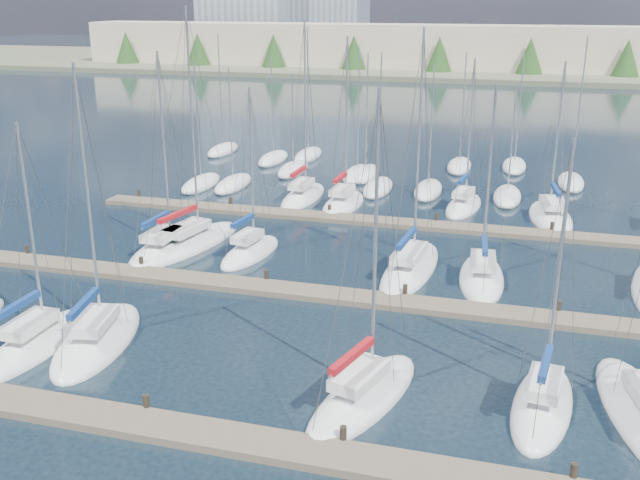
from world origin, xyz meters
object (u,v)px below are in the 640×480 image
(sailboat_h, at_px, (166,250))
(sailboat_p, at_px, (464,206))
(sailboat_c, at_px, (97,340))
(sailboat_q, at_px, (551,217))
(sailboat_b, at_px, (37,343))
(sailboat_i, at_px, (192,243))
(sailboat_l, at_px, (482,278))
(sailboat_e, at_px, (542,405))
(sailboat_d, at_px, (364,396))
(sailboat_o, at_px, (343,204))
(sailboat_n, at_px, (303,196))
(sailboat_j, at_px, (250,252))
(sailboat_k, at_px, (410,269))

(sailboat_h, height_order, sailboat_p, sailboat_h)
(sailboat_c, height_order, sailboat_q, sailboat_c)
(sailboat_b, xyz_separation_m, sailboat_i, (0.76, 15.18, 0.01))
(sailboat_p, bearing_deg, sailboat_l, -73.39)
(sailboat_e, bearing_deg, sailboat_h, 158.57)
(sailboat_d, relative_size, sailboat_o, 0.97)
(sailboat_c, xyz_separation_m, sailboat_e, (20.36, -0.27, 0.01))
(sailboat_n, height_order, sailboat_p, sailboat_n)
(sailboat_n, relative_size, sailboat_i, 0.94)
(sailboat_d, relative_size, sailboat_l, 1.11)
(sailboat_p, bearing_deg, sailboat_h, -130.85)
(sailboat_j, xyz_separation_m, sailboat_i, (-4.40, 0.65, -0.00))
(sailboat_j, distance_m, sailboat_p, 18.97)
(sailboat_b, relative_size, sailboat_o, 0.82)
(sailboat_d, xyz_separation_m, sailboat_q, (7.99, 28.36, -0.01))
(sailboat_j, height_order, sailboat_h, sailboat_h)
(sailboat_k, xyz_separation_m, sailboat_o, (-7.28, 12.68, 0.01))
(sailboat_n, height_order, sailboat_l, sailboat_n)
(sailboat_d, bearing_deg, sailboat_i, 150.33)
(sailboat_n, distance_m, sailboat_j, 13.76)
(sailboat_j, height_order, sailboat_i, sailboat_i)
(sailboat_d, xyz_separation_m, sailboat_k, (-0.41, 14.89, -0.00))
(sailboat_l, distance_m, sailboat_e, 13.68)
(sailboat_h, xyz_separation_m, sailboat_p, (17.63, 15.52, 0.01))
(sailboat_p, bearing_deg, sailboat_q, -2.40)
(sailboat_k, bearing_deg, sailboat_n, 133.37)
(sailboat_k, xyz_separation_m, sailboat_e, (7.43, -13.59, -0.00))
(sailboat_q, distance_m, sailboat_h, 28.06)
(sailboat_d, height_order, sailboat_h, sailboat_h)
(sailboat_c, xyz_separation_m, sailboat_d, (13.33, -1.57, 0.01))
(sailboat_l, bearing_deg, sailboat_o, 127.45)
(sailboat_h, bearing_deg, sailboat_j, 12.40)
(sailboat_c, height_order, sailboat_i, sailboat_i)
(sailboat_k, bearing_deg, sailboat_o, 124.86)
(sailboat_c, height_order, sailboat_k, sailboat_k)
(sailboat_k, bearing_deg, sailboat_b, -131.99)
(sailboat_q, height_order, sailboat_i, sailboat_i)
(sailboat_n, xyz_separation_m, sailboat_p, (12.88, 0.78, -0.01))
(sailboat_q, bearing_deg, sailboat_n, 172.19)
(sailboat_d, height_order, sailboat_k, sailboat_k)
(sailboat_i, xyz_separation_m, sailboat_o, (7.41, 11.93, 0.01))
(sailboat_h, xyz_separation_m, sailboat_e, (23.15, -12.70, 0.01))
(sailboat_l, bearing_deg, sailboat_i, 172.73)
(sailboat_p, bearing_deg, sailboat_e, -71.13)
(sailboat_n, distance_m, sailboat_o, 3.87)
(sailboat_b, xyz_separation_m, sailboat_q, (23.85, 27.89, -0.00))
(sailboat_q, relative_size, sailboat_e, 1.05)
(sailboat_o, bearing_deg, sailboat_k, -57.24)
(sailboat_i, relative_size, sailboat_o, 1.16)
(sailboat_i, relative_size, sailboat_k, 1.07)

